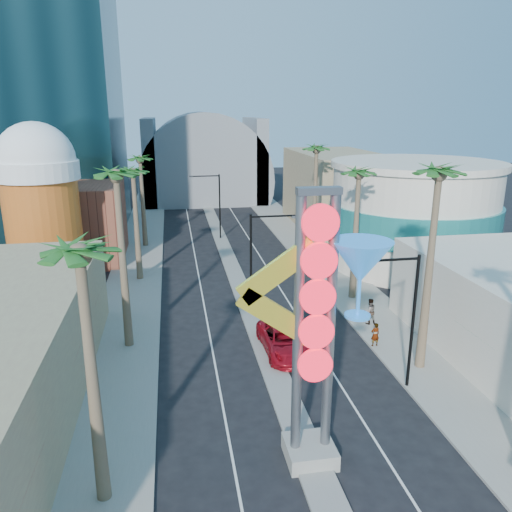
{
  "coord_description": "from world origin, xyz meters",
  "views": [
    {
      "loc": [
        -5.67,
        -15.68,
        15.47
      ],
      "look_at": [
        0.2,
        18.87,
        5.11
      ],
      "focal_mm": 35.0,
      "sensor_mm": 36.0,
      "label": 1
    }
  ],
  "objects_px": {
    "neon_sign": "(334,311)",
    "pedestrian_b": "(370,311)",
    "red_pickup": "(285,341)",
    "pedestrian_a": "(375,334)"
  },
  "relations": [
    {
      "from": "red_pickup",
      "to": "pedestrian_a",
      "type": "xyz_separation_m",
      "value": [
        6.1,
        -0.36,
        0.12
      ]
    },
    {
      "from": "neon_sign",
      "to": "pedestrian_a",
      "type": "relative_size",
      "value": 7.57
    },
    {
      "from": "neon_sign",
      "to": "pedestrian_b",
      "type": "distance_m",
      "value": 16.7
    },
    {
      "from": "red_pickup",
      "to": "pedestrian_b",
      "type": "bearing_deg",
      "value": 22.09
    },
    {
      "from": "red_pickup",
      "to": "pedestrian_b",
      "type": "xyz_separation_m",
      "value": [
        7.12,
        3.16,
        0.27
      ]
    },
    {
      "from": "neon_sign",
      "to": "pedestrian_a",
      "type": "height_order",
      "value": "neon_sign"
    },
    {
      "from": "neon_sign",
      "to": "pedestrian_a",
      "type": "bearing_deg",
      "value": 57.22
    },
    {
      "from": "neon_sign",
      "to": "pedestrian_b",
      "type": "xyz_separation_m",
      "value": [
        7.5,
        13.58,
        -6.18
      ]
    },
    {
      "from": "neon_sign",
      "to": "pedestrian_a",
      "type": "distance_m",
      "value": 13.54
    },
    {
      "from": "neon_sign",
      "to": "red_pickup",
      "type": "xyz_separation_m",
      "value": [
        0.38,
        10.43,
        -6.45
      ]
    }
  ]
}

